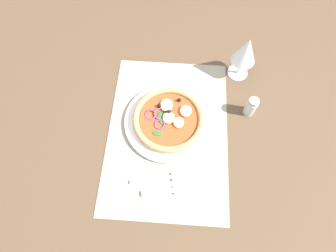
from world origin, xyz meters
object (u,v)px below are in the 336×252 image
(plate, at_px, (167,121))
(fork, at_px, (168,178))
(knife, at_px, (181,190))
(wine_glass, at_px, (246,51))
(pepper_shaker, at_px, (251,107))
(pizza, at_px, (167,118))

(plate, xyz_separation_m, fork, (0.16, 0.01, -0.00))
(knife, bearing_deg, wine_glass, 57.00)
(plate, height_order, pepper_shaker, pepper_shaker)
(fork, relative_size, wine_glass, 1.20)
(pepper_shaker, bearing_deg, pizza, -77.98)
(pizza, height_order, wine_glass, wine_glass)
(wine_glass, xyz_separation_m, pepper_shaker, (0.14, 0.03, -0.07))
(plate, bearing_deg, pepper_shaker, 102.21)
(fork, bearing_deg, knife, -50.20)
(pizza, relative_size, pepper_shaker, 3.07)
(pizza, distance_m, knife, 0.20)
(wine_glass, relative_size, pepper_shaker, 2.22)
(fork, distance_m, wine_glass, 0.42)
(plate, distance_m, fork, 0.17)
(pizza, distance_m, fork, 0.17)
(pizza, height_order, pepper_shaker, pepper_shaker)
(pizza, bearing_deg, wine_glass, 131.94)
(pizza, height_order, knife, pizza)
(plate, distance_m, pizza, 0.02)
(pizza, relative_size, wine_glass, 1.38)
(pepper_shaker, bearing_deg, fork, -46.32)
(plate, height_order, pizza, pizza)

